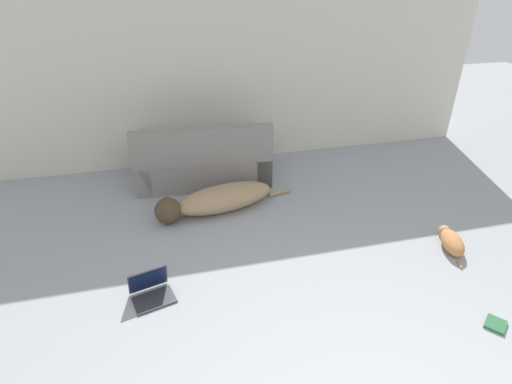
% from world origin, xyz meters
% --- Properties ---
extents(wall_back, '(7.63, 0.06, 2.42)m').
position_xyz_m(wall_back, '(0.00, 4.68, 1.21)').
color(wall_back, beige).
rests_on(wall_back, ground_plane).
extents(couch, '(1.79, 1.04, 0.86)m').
position_xyz_m(couch, '(-0.49, 4.02, 0.26)').
color(couch, gray).
rests_on(couch, ground_plane).
extents(dog, '(1.74, 0.70, 0.30)m').
position_xyz_m(dog, '(-0.44, 3.17, 0.14)').
color(dog, '#A38460').
rests_on(dog, ground_plane).
extents(cat, '(0.33, 0.61, 0.17)m').
position_xyz_m(cat, '(1.77, 1.85, 0.08)').
color(cat, '#BC7A47').
rests_on(cat, ground_plane).
extents(laptop_open, '(0.41, 0.37, 0.24)m').
position_xyz_m(laptop_open, '(-1.23, 1.89, 0.08)').
color(laptop_open, '#2D2D33').
rests_on(laptop_open, ground_plane).
extents(book_green, '(0.22, 0.22, 0.02)m').
position_xyz_m(book_green, '(1.44, 0.86, 0.01)').
color(book_green, '#2D663D').
rests_on(book_green, ground_plane).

